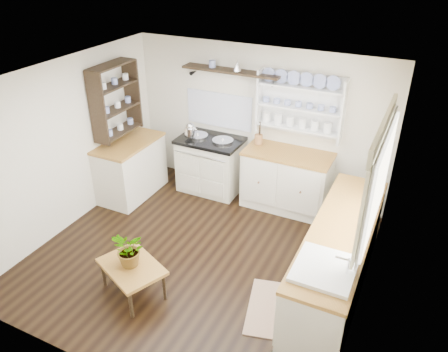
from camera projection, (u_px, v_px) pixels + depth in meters
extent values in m
cube|color=black|center=(200.00, 255.00, 5.65)|extent=(4.00, 3.80, 0.01)
cube|color=beige|center=(258.00, 122.00, 6.59)|extent=(4.00, 0.02, 2.30)
cube|color=beige|center=(374.00, 220.00, 4.33)|extent=(0.02, 3.80, 2.30)
cube|color=beige|center=(67.00, 146.00, 5.86)|extent=(0.02, 3.80, 2.30)
cube|color=white|center=(194.00, 81.00, 4.54)|extent=(4.00, 3.80, 0.01)
cube|color=white|center=(378.00, 182.00, 4.30)|extent=(0.04, 1.40, 1.00)
cube|color=white|center=(376.00, 182.00, 4.31)|extent=(0.02, 1.50, 1.10)
cube|color=beige|center=(384.00, 127.00, 4.03)|extent=(0.04, 1.55, 0.18)
cube|color=beige|center=(211.00, 166.00, 6.94)|extent=(0.95, 0.62, 0.83)
cube|color=black|center=(210.00, 140.00, 6.72)|extent=(0.99, 0.66, 0.05)
cylinder|color=silver|center=(198.00, 136.00, 6.79)|extent=(0.32, 0.32, 0.03)
cylinder|color=silver|center=(223.00, 141.00, 6.62)|extent=(0.32, 0.32, 0.03)
cylinder|color=silver|center=(199.00, 156.00, 6.51)|extent=(0.85, 0.02, 0.02)
cube|color=beige|center=(286.00, 181.00, 6.47)|extent=(1.25, 0.60, 0.88)
cube|color=brown|center=(288.00, 154.00, 6.26)|extent=(1.27, 0.63, 0.04)
cube|color=beige|center=(337.00, 261.00, 4.87)|extent=(0.60, 2.40, 0.88)
cube|color=brown|center=(342.00, 229.00, 4.66)|extent=(0.62, 2.43, 0.04)
cube|color=white|center=(323.00, 278.00, 4.11)|extent=(0.55, 0.60, 0.28)
cylinder|color=silver|center=(347.00, 268.00, 3.93)|extent=(0.02, 0.02, 0.22)
cube|color=beige|center=(131.00, 169.00, 6.80)|extent=(0.60, 1.10, 0.88)
cube|color=brown|center=(128.00, 143.00, 6.58)|extent=(0.62, 1.13, 0.04)
cube|color=white|center=(302.00, 104.00, 6.14)|extent=(1.20, 0.03, 0.90)
cube|color=white|center=(300.00, 106.00, 6.06)|extent=(1.20, 0.22, 0.02)
cylinder|color=navy|center=(302.00, 87.00, 5.94)|extent=(0.20, 0.02, 0.20)
cube|color=black|center=(231.00, 71.00, 6.27)|extent=(1.50, 0.24, 0.04)
cone|color=black|center=(194.00, 72.00, 6.63)|extent=(0.06, 0.20, 0.06)
cone|color=black|center=(275.00, 83.00, 6.13)|extent=(0.06, 0.20, 0.06)
cube|color=black|center=(115.00, 99.00, 6.31)|extent=(0.28, 0.80, 1.05)
cylinder|color=#9B6638|center=(259.00, 139.00, 6.46)|extent=(0.12, 0.12, 0.14)
cube|color=brown|center=(132.00, 267.00, 4.88)|extent=(0.88, 0.78, 0.04)
cylinder|color=black|center=(104.00, 274.00, 5.07)|extent=(0.04, 0.04, 0.36)
cylinder|color=black|center=(136.00, 259.00, 5.31)|extent=(0.04, 0.04, 0.36)
cylinder|color=black|center=(131.00, 305.00, 4.65)|extent=(0.04, 0.04, 0.36)
cylinder|color=black|center=(164.00, 287.00, 4.89)|extent=(0.04, 0.04, 0.36)
imported|color=#3F7233|center=(129.00, 250.00, 4.77)|extent=(0.51, 0.50, 0.43)
cube|color=#7F644A|center=(273.00, 309.00, 4.83)|extent=(0.74, 0.96, 0.02)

